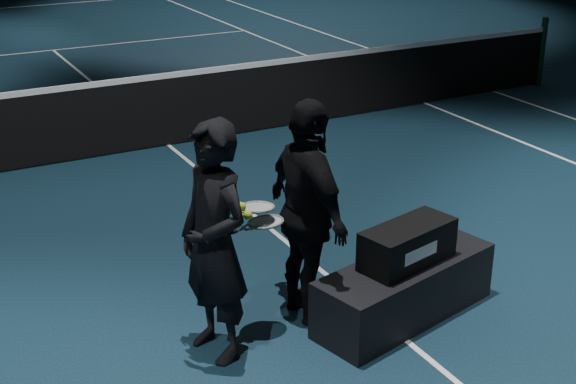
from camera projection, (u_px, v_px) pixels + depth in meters
name	position (u px, v px, depth m)	size (l,w,h in m)	color
floor	(168.00, 145.00, 10.34)	(36.00, 36.00, 0.00)	black
court_lines	(168.00, 145.00, 10.34)	(10.98, 23.78, 0.01)	white
net_post_right	(542.00, 52.00, 12.92)	(0.10, 0.10, 1.10)	black
net_mesh	(166.00, 112.00, 10.17)	(12.80, 0.02, 0.86)	black
net_tape	(164.00, 76.00, 9.99)	(12.80, 0.03, 0.07)	white
player_bench	(405.00, 290.00, 6.36)	(1.60, 0.53, 0.48)	black
racket_bag	(408.00, 244.00, 6.21)	(0.80, 0.34, 0.32)	black
bag_signature	(421.00, 253.00, 6.07)	(0.37, 0.00, 0.11)	white
player_a	(214.00, 243.00, 5.65)	(0.65, 0.43, 1.80)	black
player_b	(308.00, 213.00, 6.13)	(1.05, 0.44, 1.80)	black
racket_lower	(266.00, 222.00, 5.89)	(0.68, 0.22, 0.03)	black
racket_upper	(257.00, 207.00, 5.84)	(0.68, 0.22, 0.03)	black
tennis_balls	(243.00, 212.00, 5.73)	(0.12, 0.10, 0.12)	#ADD32C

